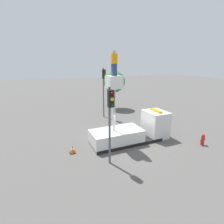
% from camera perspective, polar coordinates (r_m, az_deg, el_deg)
% --- Properties ---
extents(ground_plane, '(120.00, 120.00, 0.00)m').
position_cam_1_polar(ground_plane, '(14.56, 4.49, -9.72)').
color(ground_plane, '#565451').
extents(bucket_truck, '(6.58, 2.13, 5.37)m').
position_cam_1_polar(bucket_truck, '(14.46, 6.75, -5.94)').
color(bucket_truck, black).
rests_on(bucket_truck, ground).
extents(worker, '(0.40, 0.26, 1.75)m').
position_cam_1_polar(worker, '(12.63, 0.70, 15.72)').
color(worker, navy).
rests_on(worker, bucket_truck).
extents(traffic_light_pole, '(0.34, 0.57, 4.95)m').
position_cam_1_polar(traffic_light_pole, '(10.26, -0.50, 0.13)').
color(traffic_light_pole, '#515156').
rests_on(traffic_light_pole, ground).
extents(traffic_light_across, '(0.34, 0.57, 5.66)m').
position_cam_1_polar(traffic_light_across, '(19.87, -2.69, 9.37)').
color(traffic_light_across, '#515156').
rests_on(traffic_light_across, ground).
extents(fire_hydrant, '(0.50, 0.26, 0.92)m').
position_cam_1_polar(fire_hydrant, '(15.56, 27.49, -8.02)').
color(fire_hydrant, '#B2231E').
rests_on(fire_hydrant, ground).
extents(traffic_cone_rear, '(0.42, 0.42, 0.59)m').
position_cam_1_polar(traffic_cone_rear, '(13.10, -12.79, -11.86)').
color(traffic_cone_rear, black).
rests_on(traffic_cone_rear, ground).
extents(tree_left_bg, '(2.88, 2.88, 5.18)m').
position_cam_1_polar(tree_left_bg, '(23.95, 0.75, 9.84)').
color(tree_left_bg, brown).
rests_on(tree_left_bg, ground).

